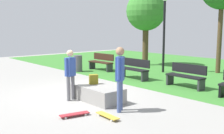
{
  "coord_description": "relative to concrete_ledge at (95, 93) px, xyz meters",
  "views": [
    {
      "loc": [
        8.06,
        -5.29,
        2.35
      ],
      "look_at": [
        1.05,
        0.7,
        1.02
      ],
      "focal_mm": 44.36,
      "sensor_mm": 36.0,
      "label": 1
    }
  ],
  "objects": [
    {
      "name": "park_bench_by_oak",
      "position": [
        -1.83,
        3.6,
        0.24
      ],
      "size": [
        1.6,
        0.47,
        0.91
      ],
      "color": "black",
      "rests_on": "ground_plane"
    },
    {
      "name": "concrete_ledge",
      "position": [
        0.0,
        0.0,
        0.0
      ],
      "size": [
        2.05,
        0.88,
        0.47
      ],
      "primitive_type": "cube",
      "color": "gray",
      "rests_on": "ground_plane"
    },
    {
      "name": "tree_leaning_ash",
      "position": [
        -4.65,
        7.41,
        3.04
      ],
      "size": [
        2.4,
        2.4,
        4.53
      ],
      "color": "#4C3823",
      "rests_on": "grass_lawn"
    },
    {
      "name": "skater_watching",
      "position": [
        1.42,
        -0.21,
        0.84
      ],
      "size": [
        0.35,
        0.38,
        1.81
      ],
      "color": "#3F5184",
      "rests_on": "ground_plane"
    },
    {
      "name": "park_bench_center_lawn",
      "position": [
        -4.79,
        4.05,
        0.24
      ],
      "size": [
        1.62,
        0.53,
        0.91
      ],
      "color": "#331E14",
      "rests_on": "ground_plane"
    },
    {
      "name": "skateboard_spare",
      "position": [
        0.99,
        -1.44,
        -0.17
      ],
      "size": [
        0.35,
        0.82,
        0.08
      ],
      "color": "#A5262D",
      "rests_on": "ground_plane"
    },
    {
      "name": "park_bench_near_path",
      "position": [
        0.79,
        3.87,
        0.24
      ],
      "size": [
        1.61,
        0.51,
        0.91
      ],
      "color": "black",
      "rests_on": "ground_plane"
    },
    {
      "name": "skateboard_by_ledge",
      "position": [
        1.65,
        -0.85,
        -0.17
      ],
      "size": [
        0.81,
        0.24,
        0.08
      ],
      "color": "gold",
      "rests_on": "ground_plane"
    },
    {
      "name": "trash_bin",
      "position": [
        -5.25,
        2.81,
        0.2
      ],
      "size": [
        0.45,
        0.45,
        0.87
      ],
      "primitive_type": "cylinder",
      "color": "#4C4C51",
      "rests_on": "ground_plane"
    },
    {
      "name": "lamp_post",
      "position": [
        -2.15,
        6.07,
        2.17
      ],
      "size": [
        0.28,
        0.28,
        3.93
      ],
      "color": "black",
      "rests_on": "ground_plane"
    },
    {
      "name": "skater_performing_trick",
      "position": [
        -0.52,
        -0.61,
        0.71
      ],
      "size": [
        0.29,
        0.41,
        1.63
      ],
      "color": "slate",
      "rests_on": "ground_plane"
    },
    {
      "name": "ground_plane",
      "position": [
        -1.05,
        0.01,
        -0.24
      ],
      "size": [
        28.0,
        28.0,
        0.0
      ],
      "primitive_type": "plane",
      "color": "gray"
    },
    {
      "name": "backpack_on_ledge",
      "position": [
        -0.25,
        0.12,
        0.4
      ],
      "size": [
        0.3,
        0.34,
        0.32
      ],
      "primitive_type": "cube",
      "rotation": [
        0.0,
        0.0,
        1.12
      ],
      "color": "olive",
      "rests_on": "concrete_ledge"
    },
    {
      "name": "grass_lawn",
      "position": [
        -1.05,
        8.22,
        -0.23
      ],
      "size": [
        26.6,
        11.58,
        0.01
      ],
      "primitive_type": "cube",
      "color": "#387A2D",
      "rests_on": "ground_plane"
    }
  ]
}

